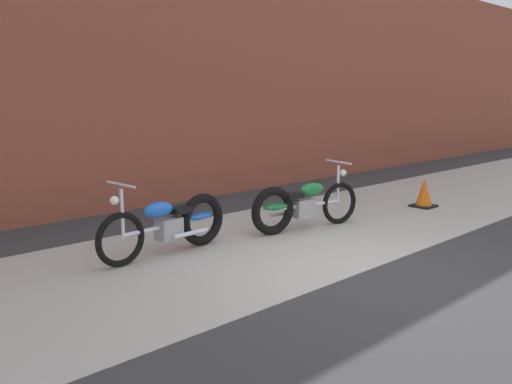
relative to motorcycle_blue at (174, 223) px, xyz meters
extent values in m
plane|color=#38383A|center=(1.20, -2.19, -0.40)|extent=(80.00, 80.00, 0.00)
cube|color=#B2ADA3|center=(1.20, -0.44, -0.40)|extent=(36.00, 3.50, 0.01)
cube|color=brown|center=(1.20, 3.01, 2.17)|extent=(36.00, 0.50, 5.13)
torus|color=black|center=(-0.81, -0.04, -0.06)|extent=(0.68, 0.12, 0.68)
torus|color=black|center=(0.49, 0.03, -0.03)|extent=(0.74, 0.17, 0.73)
cylinder|color=silver|center=(-0.16, -0.01, -0.02)|extent=(1.24, 0.13, 0.06)
cube|color=#99999E|center=(-0.08, 0.00, -0.06)|extent=(0.33, 0.24, 0.28)
ellipsoid|color=blue|center=(-0.24, -0.01, 0.22)|extent=(0.45, 0.21, 0.20)
ellipsoid|color=blue|center=(0.44, 0.03, 0.03)|extent=(0.45, 0.20, 0.10)
cube|color=black|center=(0.12, 0.01, 0.16)|extent=(0.29, 0.22, 0.08)
cylinder|color=silver|center=(-0.77, -0.04, 0.25)|extent=(0.05, 0.05, 0.62)
cylinder|color=silver|center=(-0.77, -0.04, 0.61)|extent=(0.07, 0.58, 0.03)
sphere|color=white|center=(-0.87, -0.05, 0.43)|extent=(0.11, 0.11, 0.11)
cylinder|color=silver|center=(0.17, -0.14, -0.14)|extent=(0.55, 0.09, 0.06)
torus|color=black|center=(2.88, -0.49, -0.06)|extent=(0.68, 0.21, 0.68)
torus|color=black|center=(1.60, -0.24, -0.03)|extent=(0.74, 0.27, 0.73)
cylinder|color=silver|center=(2.24, -0.36, -0.02)|extent=(1.22, 0.29, 0.06)
cube|color=#99999E|center=(2.16, -0.35, -0.06)|extent=(0.36, 0.28, 0.28)
ellipsoid|color=#197A38|center=(2.32, -0.38, 0.22)|extent=(0.47, 0.27, 0.20)
ellipsoid|color=#197A38|center=(1.65, -0.25, 0.03)|extent=(0.47, 0.26, 0.10)
cube|color=black|center=(1.96, -0.31, 0.16)|extent=(0.31, 0.25, 0.08)
cylinder|color=silver|center=(2.84, -0.48, 0.25)|extent=(0.05, 0.05, 0.62)
cylinder|color=silver|center=(2.84, -0.48, 0.61)|extent=(0.14, 0.58, 0.03)
sphere|color=white|center=(2.94, -0.50, 0.43)|extent=(0.11, 0.11, 0.11)
cylinder|color=silver|center=(1.95, -0.16, -0.14)|extent=(0.55, 0.16, 0.06)
cone|color=orange|center=(5.07, -0.75, -0.12)|extent=(0.32, 0.32, 0.55)
cube|color=black|center=(5.07, -0.75, -0.38)|extent=(0.40, 0.40, 0.04)
camera|label=1|loc=(-3.91, -5.74, 1.67)|focal=37.66mm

